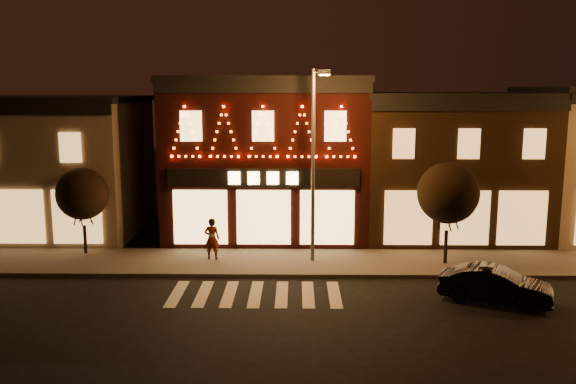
{
  "coord_description": "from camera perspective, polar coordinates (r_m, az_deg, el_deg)",
  "views": [
    {
      "loc": [
        1.55,
        -17.94,
        7.78
      ],
      "look_at": [
        1.24,
        4.0,
        3.96
      ],
      "focal_mm": 37.68,
      "sensor_mm": 36.0,
      "label": 1
    }
  ],
  "objects": [
    {
      "name": "streetlamp_mid",
      "position": [
        25.95,
        2.53,
        3.87
      ],
      "size": [
        0.75,
        1.92,
        8.37
      ],
      "rotation": [
        0.0,
        0.0,
        -0.23
      ],
      "color": "#59595E",
      "rests_on": "sidewalk_far"
    },
    {
      "name": "dark_sedan",
      "position": [
        23.54,
        18.98,
        -8.3
      ],
      "size": [
        4.18,
        2.83,
        1.3
      ],
      "primitive_type": "imported",
      "rotation": [
        0.0,
        0.0,
        1.17
      ],
      "color": "black",
      "rests_on": "ground"
    },
    {
      "name": "sidewalk_far",
      "position": [
        27.07,
        1.75,
        -6.66
      ],
      "size": [
        44.0,
        4.0,
        0.15
      ],
      "primitive_type": "cube",
      "color": "#47423D",
      "rests_on": "ground"
    },
    {
      "name": "building_pulp",
      "position": [
        32.16,
        -1.95,
        3.42
      ],
      "size": [
        10.2,
        8.34,
        8.3
      ],
      "color": "black",
      "rests_on": "ground"
    },
    {
      "name": "tree_right",
      "position": [
        26.93,
        14.88,
        -0.11
      ],
      "size": [
        2.66,
        2.66,
        4.45
      ],
      "rotation": [
        0.0,
        0.0,
        0.08
      ],
      "color": "black",
      "rests_on": "sidewalk_far"
    },
    {
      "name": "tree_left",
      "position": [
        29.22,
        -18.83,
        -0.17
      ],
      "size": [
        2.39,
        2.39,
        4.0
      ],
      "rotation": [
        0.0,
        0.0,
        0.12
      ],
      "color": "black",
      "rests_on": "sidewalk_far"
    },
    {
      "name": "building_right_a",
      "position": [
        33.16,
        14.7,
        2.6
      ],
      "size": [
        9.2,
        8.28,
        7.5
      ],
      "color": "#362413",
      "rests_on": "ground"
    },
    {
      "name": "pedestrian",
      "position": [
        27.27,
        -7.19,
        -4.39
      ],
      "size": [
        0.71,
        0.48,
        1.88
      ],
      "primitive_type": "imported",
      "rotation": [
        0.0,
        0.0,
        3.1
      ],
      "color": "gray",
      "rests_on": "sidewalk_far"
    },
    {
      "name": "ground",
      "position": [
        19.62,
        -3.89,
        -13.5
      ],
      "size": [
        120.0,
        120.0,
        0.0
      ],
      "primitive_type": "plane",
      "color": "black",
      "rests_on": "ground"
    },
    {
      "name": "building_left",
      "position": [
        35.33,
        -23.53,
        2.37
      ],
      "size": [
        12.2,
        8.28,
        7.3
      ],
      "color": "#796956",
      "rests_on": "ground"
    }
  ]
}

